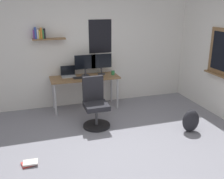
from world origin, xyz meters
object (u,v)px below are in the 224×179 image
Objects in this scene: office_chair at (95,106)px; computer_mouse at (95,76)px; laptop at (68,74)px; book_stack_on_floor at (30,163)px; desk at (85,80)px; coffee_mug at (113,73)px; monitor_primary at (85,64)px; backpack at (191,121)px; monitor_secondary at (101,63)px; keyboard at (82,78)px.

computer_mouse is (0.20, 0.84, 0.34)m from office_chair.
book_stack_on_floor is (-0.91, -2.04, -0.76)m from laptop.
coffee_mug reaches higher than desk.
monitor_primary is 1.09× the size of backpack.
laptop is at bearing 107.58° from office_chair.
laptop reaches higher than book_stack_on_floor.
keyboard is at bearing -161.37° from monitor_secondary.
computer_mouse is 2.44m from book_stack_on_floor.
backpack is (1.93, -1.83, -0.57)m from laptop.
book_stack_on_floor is at bearing -123.27° from desk.
coffee_mug is 2.76m from book_stack_on_floor.
monitor_primary reaches higher than coffee_mug.
desk is at bearing -112.13° from monitor_primary.
office_chair is at bearing -103.64° from computer_mouse.
book_stack_on_floor is (-1.28, -1.99, -0.98)m from monitor_primary.
laptop is 2.36m from book_stack_on_floor.
laptop reaches higher than coffee_mug.
monitor_primary is (0.04, 1.01, 0.59)m from office_chair.
desk is 4.77× the size of laptop.
coffee_mug is at bearing 54.46° from office_chair.
monitor_secondary is at bearing 50.28° from book_stack_on_floor.
laptop is 0.34m from keyboard.
office_chair is 1.63m from book_stack_on_floor.
monitor_primary reaches higher than desk.
keyboard is 0.87× the size of backpack.
coffee_mug is at bearing 4.01° from keyboard.
laptop is (-0.33, 1.05, 0.38)m from office_chair.
laptop is at bearing 170.64° from coffee_mug.
computer_mouse is at bearing -19.05° from desk.
backpack is (1.67, -1.62, -0.53)m from keyboard.
desk is 5.93× the size of book_stack_on_floor.
desk reaches higher than book_stack_on_floor.
monitor_secondary is 2.76m from book_stack_on_floor.
backpack is (1.56, -1.79, -0.79)m from monitor_primary.
desk is at bearing 43.88° from keyboard.
keyboard reaches higher than book_stack_on_floor.
office_chair is 0.93m from computer_mouse.
office_chair reaches higher than desk.
computer_mouse reaches higher than keyboard.
computer_mouse is 2.21m from backpack.
computer_mouse is 0.44m from coffee_mug.
desk is at bearing 90.07° from office_chair.
coffee_mug is at bearing -1.89° from desk.
monitor_primary is at bearing -7.43° from laptop.
monitor_secondary reaches higher than computer_mouse.
laptop is at bearing 172.57° from monitor_primary.
computer_mouse is (0.54, -0.21, -0.04)m from laptop.
monitor_primary is 1.00× the size of monitor_secondary.
laptop is at bearing 158.68° from computer_mouse.
computer_mouse is at bearing 130.63° from backpack.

